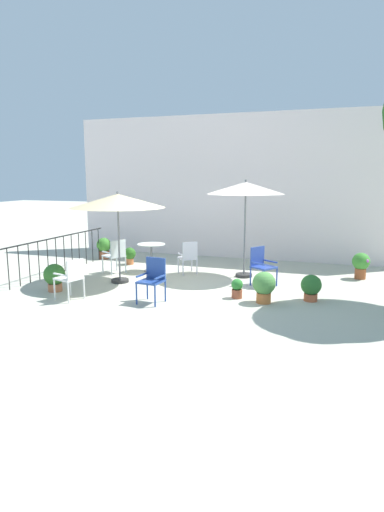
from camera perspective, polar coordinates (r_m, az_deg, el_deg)
The scene contains 18 objects.
ground_plane at distance 10.63m, azimuth -0.31°, elevation -4.07°, with size 60.00×60.00×0.00m, color #B8B6A3.
villa_facade at distance 14.38m, azimuth 5.44°, elevation 8.88°, with size 10.80×0.30×4.57m, color white.
terrace_railing at distance 12.34m, azimuth -17.74°, elevation 0.69°, with size 0.03×5.10×1.01m.
patio_umbrella_0 at distance 11.51m, azimuth 6.98°, elevation 8.60°, with size 2.00×2.00×2.56m.
patio_umbrella_1 at distance 10.98m, azimuth -9.62°, elevation 6.98°, with size 2.33×2.33×2.28m.
cafe_table_0 at distance 12.32m, azimuth -5.30°, elevation 0.49°, with size 0.77×0.77×0.78m.
patio_chair_0 at distance 10.85m, azimuth 8.98°, elevation -0.96°, with size 0.67×0.67×0.94m.
patio_chair_1 at distance 9.33m, azimuth -5.09°, elevation -2.73°, with size 0.52×0.52×0.94m.
patio_chair_2 at distance 11.92m, azimuth -0.45°, elevation 0.05°, with size 0.61×0.61×0.91m.
patio_chair_3 at distance 12.19m, azimuth -9.90°, elevation 0.29°, with size 0.67×0.66×0.94m.
patio_chair_4 at distance 9.80m, azimuth -15.40°, elevation -2.51°, with size 0.60×0.58×0.90m.
potted_plant_0 at distance 9.70m, azimuth 5.86°, elevation -4.17°, with size 0.26×0.26×0.43m.
potted_plant_1 at distance 13.42m, azimuth -8.08°, elevation 0.17°, with size 0.37×0.37×0.52m.
potted_plant_2 at distance 9.38m, azimuth 9.32°, elevation -3.79°, with size 0.49×0.49×0.67m.
potted_plant_3 at distance 14.45m, azimuth -11.37°, elevation 1.13°, with size 0.46×0.46×0.69m.
potted_plant_4 at distance 9.76m, azimuth 15.20°, elevation -3.84°, with size 0.44×0.44×0.57m.
potted_plant_5 at distance 10.69m, azimuth -17.41°, elevation -2.53°, with size 0.50×0.50×0.64m.
potted_plant_6 at distance 12.21m, azimuth 21.06°, elevation -0.94°, with size 0.45×0.45×0.69m.
Camera 1 is at (3.45, -9.70, 2.65)m, focal length 30.83 mm.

